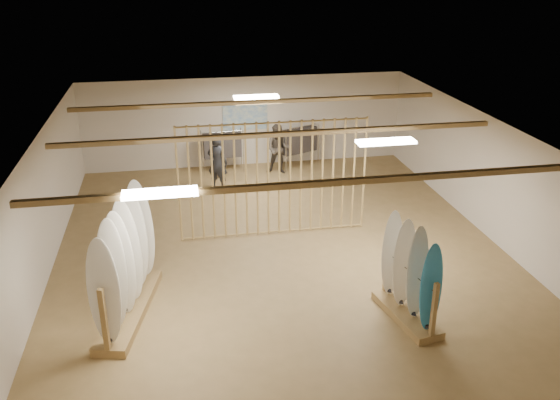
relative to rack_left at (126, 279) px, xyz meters
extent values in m
plane|color=olive|center=(3.26, 2.12, -0.75)|extent=(12.00, 12.00, 0.00)
plane|color=gray|center=(3.26, 2.12, 2.05)|extent=(12.00, 12.00, 0.00)
plane|color=beige|center=(3.26, 8.12, 0.65)|extent=(12.00, 0.00, 12.00)
plane|color=beige|center=(3.26, -3.88, 0.65)|extent=(12.00, 0.00, 12.00)
plane|color=beige|center=(-1.74, 2.12, 0.65)|extent=(0.00, 12.00, 12.00)
plane|color=beige|center=(8.26, 2.12, 0.65)|extent=(0.00, 12.00, 12.00)
cube|color=olive|center=(3.26, 2.12, 1.97)|extent=(9.50, 6.12, 0.10)
cube|color=white|center=(3.26, 2.12, 1.99)|extent=(1.20, 0.35, 0.06)
cylinder|color=tan|center=(1.06, 2.92, 0.65)|extent=(0.05, 0.05, 2.78)
cylinder|color=tan|center=(1.32, 2.92, 0.65)|extent=(0.05, 0.05, 2.78)
cylinder|color=tan|center=(1.58, 2.92, 0.65)|extent=(0.05, 0.05, 2.78)
cylinder|color=tan|center=(1.84, 2.92, 0.65)|extent=(0.05, 0.05, 2.78)
cylinder|color=tan|center=(2.10, 2.92, 0.65)|extent=(0.05, 0.05, 2.78)
cylinder|color=tan|center=(2.36, 2.92, 0.65)|extent=(0.05, 0.05, 2.78)
cylinder|color=tan|center=(2.62, 2.92, 0.65)|extent=(0.05, 0.05, 2.78)
cylinder|color=tan|center=(2.87, 2.92, 0.65)|extent=(0.05, 0.05, 2.78)
cylinder|color=tan|center=(3.13, 2.92, 0.65)|extent=(0.05, 0.05, 2.78)
cylinder|color=tan|center=(3.39, 2.92, 0.65)|extent=(0.05, 0.05, 2.78)
cylinder|color=tan|center=(3.65, 2.92, 0.65)|extent=(0.05, 0.05, 2.78)
cylinder|color=tan|center=(3.91, 2.92, 0.65)|extent=(0.05, 0.05, 2.78)
cylinder|color=tan|center=(4.17, 2.92, 0.65)|extent=(0.05, 0.05, 2.78)
cylinder|color=tan|center=(4.43, 2.92, 0.65)|extent=(0.05, 0.05, 2.78)
cylinder|color=tan|center=(4.69, 2.92, 0.65)|extent=(0.05, 0.05, 2.78)
cylinder|color=tan|center=(4.95, 2.92, 0.65)|extent=(0.05, 0.05, 2.78)
cylinder|color=tan|center=(5.20, 2.92, 0.65)|extent=(0.05, 0.05, 2.78)
cylinder|color=tan|center=(5.46, 2.92, 0.65)|extent=(0.05, 0.05, 2.78)
cube|color=#3772C1|center=(3.26, 8.10, 0.85)|extent=(1.40, 0.03, 0.90)
cube|color=olive|center=(0.00, 0.00, -0.67)|extent=(1.19, 2.79, 0.16)
cylinder|color=black|center=(0.00, 0.00, 0.35)|extent=(0.60, 2.61, 0.01)
ellipsoid|color=white|center=(-0.26, -1.13, 0.43)|extent=(0.53, 0.18, 2.03)
ellipsoid|color=white|center=(-0.15, -0.68, 0.43)|extent=(0.53, 0.18, 2.03)
ellipsoid|color=white|center=(-0.05, -0.23, 0.43)|extent=(0.53, 0.18, 2.03)
ellipsoid|color=white|center=(0.05, 0.23, 0.43)|extent=(0.53, 0.18, 2.03)
ellipsoid|color=white|center=(0.15, 0.68, 0.43)|extent=(0.53, 0.18, 2.03)
ellipsoid|color=white|center=(0.26, 1.13, 0.43)|extent=(0.53, 0.18, 2.03)
cube|color=olive|center=(5.06, -1.08, -0.68)|extent=(0.84, 1.75, 0.15)
cylinder|color=black|center=(5.06, -1.08, 0.22)|extent=(0.31, 1.60, 0.01)
ellipsoid|color=#2D8CD1|center=(5.17, -1.71, 0.30)|extent=(0.47, 0.14, 1.80)
ellipsoid|color=silver|center=(5.10, -1.29, 0.30)|extent=(0.47, 0.14, 1.80)
ellipsoid|color=white|center=(5.02, -0.87, 0.30)|extent=(0.47, 0.14, 1.80)
ellipsoid|color=white|center=(4.94, -0.46, 0.30)|extent=(0.47, 0.14, 1.80)
cylinder|color=silver|center=(2.47, 7.52, 0.53)|extent=(1.24, 0.12, 0.03)
cube|color=black|center=(2.47, 7.52, 0.11)|extent=(1.17, 0.40, 0.75)
cylinder|color=silver|center=(2.47, 7.52, -0.09)|extent=(0.03, 0.03, 1.33)
cylinder|color=silver|center=(4.87, 7.52, 0.56)|extent=(1.16, 0.55, 0.03)
cube|color=black|center=(4.87, 7.52, 0.13)|extent=(1.20, 0.77, 0.77)
cylinder|color=silver|center=(4.87, 7.52, -0.07)|extent=(0.03, 0.03, 1.36)
imported|color=black|center=(2.20, 6.06, 0.17)|extent=(0.80, 0.72, 1.83)
imported|color=#3B332D|center=(4.13, 7.10, 0.12)|extent=(1.00, 0.88, 1.74)
camera|label=1|loc=(1.06, -9.82, 5.51)|focal=38.00mm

